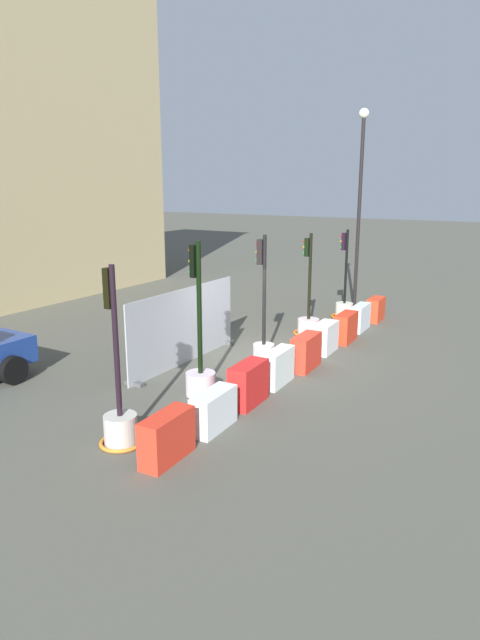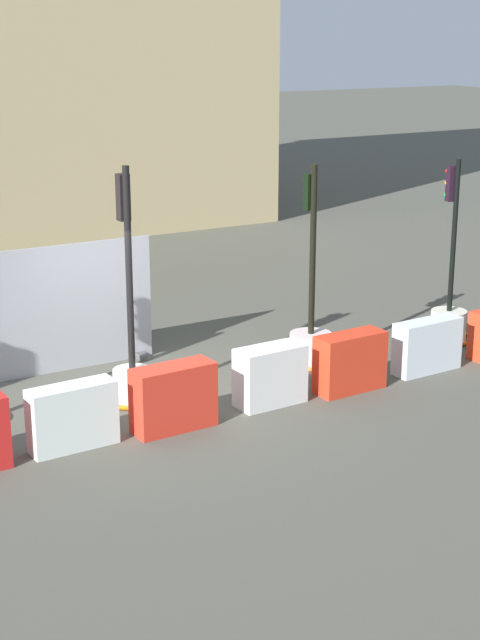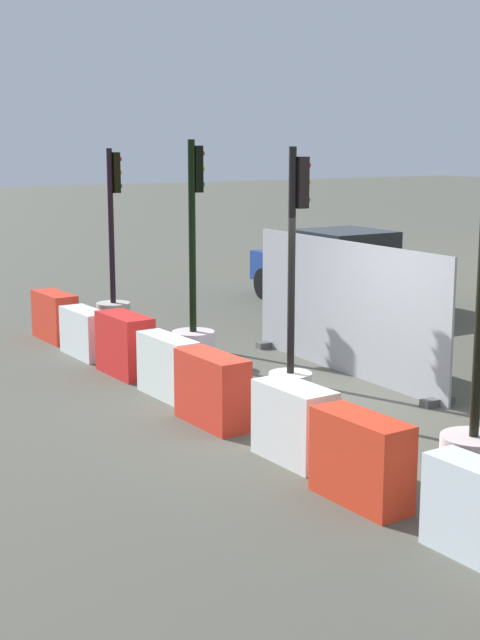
# 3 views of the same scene
# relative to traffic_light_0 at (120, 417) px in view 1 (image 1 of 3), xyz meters

# --- Properties ---
(ground_plane) EXTENTS (120.00, 120.00, 0.00)m
(ground_plane) POSITION_rel_traffic_light_0_xyz_m (5.71, 0.04, -0.53)
(ground_plane) COLOR #4D4D43
(traffic_light_0) EXTENTS (0.81, 0.81, 3.33)m
(traffic_light_0) POSITION_rel_traffic_light_0_xyz_m (0.00, 0.00, 0.00)
(traffic_light_0) COLOR #B3B0A6
(traffic_light_0) RESTS_ON ground_plane
(traffic_light_1) EXTENTS (0.68, 0.68, 3.48)m
(traffic_light_1) POSITION_rel_traffic_light_0_xyz_m (2.77, 0.15, 0.09)
(traffic_light_1) COLOR silver
(traffic_light_1) RESTS_ON ground_plane
(traffic_light_2) EXTENTS (0.80, 0.80, 3.38)m
(traffic_light_2) POSITION_rel_traffic_light_0_xyz_m (5.59, 0.07, 0.07)
(traffic_light_2) COLOR silver
(traffic_light_2) RESTS_ON ground_plane
(traffic_light_3) EXTENTS (0.95, 0.95, 3.18)m
(traffic_light_3) POSITION_rel_traffic_light_0_xyz_m (8.73, 0.17, -0.08)
(traffic_light_3) COLOR beige
(traffic_light_3) RESTS_ON ground_plane
(traffic_light_4) EXTENTS (0.91, 0.91, 3.10)m
(traffic_light_4) POSITION_rel_traffic_light_0_xyz_m (11.47, 0.01, -0.08)
(traffic_light_4) COLOR beige
(traffic_light_4) RESTS_ON ground_plane
(construction_barrier_0) EXTENTS (1.16, 0.48, 0.84)m
(construction_barrier_0) POSITION_rel_traffic_light_0_xyz_m (-0.04, -1.11, -0.11)
(construction_barrier_0) COLOR red
(construction_barrier_0) RESTS_ON ground_plane
(construction_barrier_1) EXTENTS (1.17, 0.47, 0.77)m
(construction_barrier_1) POSITION_rel_traffic_light_0_xyz_m (1.41, -1.11, -0.14)
(construction_barrier_1) COLOR silver
(construction_barrier_1) RESTS_ON ground_plane
(construction_barrier_2) EXTENTS (1.11, 0.51, 0.92)m
(construction_barrier_2) POSITION_rel_traffic_light_0_xyz_m (2.84, -1.06, -0.07)
(construction_barrier_2) COLOR red
(construction_barrier_2) RESTS_ON ground_plane
(construction_barrier_3) EXTENTS (1.15, 0.42, 0.85)m
(construction_barrier_3) POSITION_rel_traffic_light_0_xyz_m (4.26, -1.06, -0.11)
(construction_barrier_3) COLOR silver
(construction_barrier_3) RESTS_ON ground_plane
(construction_barrier_4) EXTENTS (1.15, 0.48, 0.89)m
(construction_barrier_4) POSITION_rel_traffic_light_0_xyz_m (5.64, -1.15, -0.08)
(construction_barrier_4) COLOR red
(construction_barrier_4) RESTS_ON ground_plane
(construction_barrier_5) EXTENTS (1.02, 0.51, 0.85)m
(construction_barrier_5) POSITION_rel_traffic_light_0_xyz_m (7.23, -1.02, -0.10)
(construction_barrier_5) COLOR silver
(construction_barrier_5) RESTS_ON ground_plane
(construction_barrier_6) EXTENTS (1.10, 0.47, 0.87)m
(construction_barrier_6) POSITION_rel_traffic_light_0_xyz_m (8.54, -1.14, -0.09)
(construction_barrier_6) COLOR red
(construction_barrier_6) RESTS_ON ground_plane
(construction_barrier_7) EXTENTS (1.17, 0.42, 0.83)m
(construction_barrier_7) POSITION_rel_traffic_light_0_xyz_m (10.08, -1.06, -0.11)
(construction_barrier_7) COLOR silver
(construction_barrier_7) RESTS_ON ground_plane
(construction_barrier_8) EXTENTS (1.03, 0.47, 0.80)m
(construction_barrier_8) POSITION_rel_traffic_light_0_xyz_m (11.56, -1.11, -0.13)
(construction_barrier_8) COLOR red
(construction_barrier_8) RESTS_ON ground_plane
(street_lamp_post) EXTENTS (0.36, 0.36, 7.21)m
(street_lamp_post) POSITION_rel_traffic_light_0_xyz_m (13.01, 0.16, 3.92)
(street_lamp_post) COLOR black
(street_lamp_post) RESTS_ON ground_plane
(site_fence_panel) EXTENTS (4.50, 0.50, 2.00)m
(site_fence_panel) POSITION_rel_traffic_light_0_xyz_m (4.45, 1.82, 0.43)
(site_fence_panel) COLOR #9A9FA5
(site_fence_panel) RESTS_ON ground_plane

